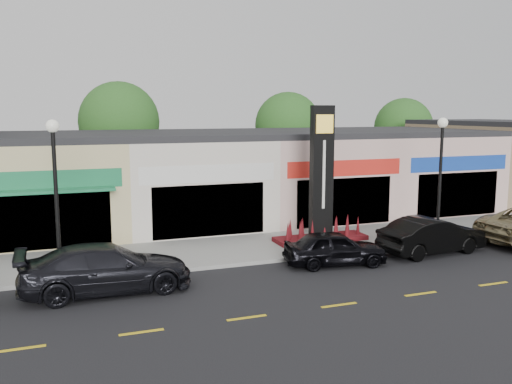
{
  "coord_description": "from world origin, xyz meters",
  "views": [
    {
      "loc": [
        -7.86,
        -17.06,
        5.89
      ],
      "look_at": [
        -0.15,
        4.0,
        2.54
      ],
      "focal_mm": 38.0,
      "sensor_mm": 36.0,
      "label": 1
    }
  ],
  "objects_px": {
    "lamp_west_near": "(56,183)",
    "car_black_conv": "(432,236)",
    "lamp_east_near": "(441,166)",
    "car_black_sedan": "(335,248)",
    "pylon_sign": "(321,194)",
    "car_dark_sedan": "(106,268)"
  },
  "relations": [
    {
      "from": "car_black_conv",
      "to": "lamp_east_near",
      "type": "bearing_deg",
      "value": -50.88
    },
    {
      "from": "car_dark_sedan",
      "to": "car_black_conv",
      "type": "bearing_deg",
      "value": -89.49
    },
    {
      "from": "pylon_sign",
      "to": "car_black_conv",
      "type": "xyz_separation_m",
      "value": [
        3.59,
        -3.11,
        -1.51
      ]
    },
    {
      "from": "lamp_east_near",
      "to": "car_black_sedan",
      "type": "xyz_separation_m",
      "value": [
        -6.02,
        -1.55,
        -2.8
      ]
    },
    {
      "from": "pylon_sign",
      "to": "car_dark_sedan",
      "type": "relative_size",
      "value": 1.09
    },
    {
      "from": "lamp_west_near",
      "to": "car_dark_sedan",
      "type": "height_order",
      "value": "lamp_west_near"
    },
    {
      "from": "lamp_west_near",
      "to": "pylon_sign",
      "type": "xyz_separation_m",
      "value": [
        11.0,
        1.7,
        -1.2
      ]
    },
    {
      "from": "lamp_east_near",
      "to": "car_dark_sedan",
      "type": "distance_m",
      "value": 14.93
    },
    {
      "from": "lamp_east_near",
      "to": "car_black_conv",
      "type": "bearing_deg",
      "value": -134.94
    },
    {
      "from": "lamp_west_near",
      "to": "car_black_sedan",
      "type": "bearing_deg",
      "value": -8.85
    },
    {
      "from": "lamp_east_near",
      "to": "car_black_conv",
      "type": "distance_m",
      "value": 3.37
    },
    {
      "from": "pylon_sign",
      "to": "lamp_east_near",
      "type": "bearing_deg",
      "value": -18.75
    },
    {
      "from": "pylon_sign",
      "to": "car_black_conv",
      "type": "height_order",
      "value": "pylon_sign"
    },
    {
      "from": "car_dark_sedan",
      "to": "car_black_sedan",
      "type": "distance_m",
      "value": 8.56
    },
    {
      "from": "car_dark_sedan",
      "to": "car_black_conv",
      "type": "distance_m",
      "value": 13.17
    },
    {
      "from": "car_dark_sedan",
      "to": "car_black_sedan",
      "type": "height_order",
      "value": "car_dark_sedan"
    },
    {
      "from": "car_black_conv",
      "to": "car_black_sedan",
      "type": "bearing_deg",
      "value": 85.77
    },
    {
      "from": "lamp_west_near",
      "to": "car_black_conv",
      "type": "bearing_deg",
      "value": -5.55
    },
    {
      "from": "pylon_sign",
      "to": "car_black_sedan",
      "type": "xyz_separation_m",
      "value": [
        -1.02,
        -3.25,
        -1.6
      ]
    },
    {
      "from": "lamp_east_near",
      "to": "pylon_sign",
      "type": "relative_size",
      "value": 0.91
    },
    {
      "from": "lamp_east_near",
      "to": "pylon_sign",
      "type": "distance_m",
      "value": 5.42
    },
    {
      "from": "pylon_sign",
      "to": "car_dark_sedan",
      "type": "distance_m",
      "value": 10.3
    }
  ]
}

